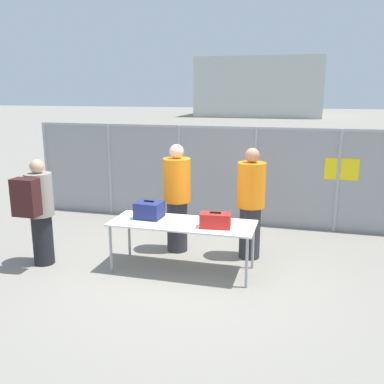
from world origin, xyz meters
The scene contains 10 objects.
ground_plane centered at (0.00, 0.00, 0.00)m, with size 120.00×120.00×0.00m, color gray.
fence_section centered at (0.02, 2.54, 1.01)m, with size 7.70×0.07×1.92m.
inspection_table centered at (0.03, 0.05, 0.69)m, with size 2.09×0.79×0.74m.
suitcase_navy centered at (-0.52, 0.15, 0.86)m, with size 0.40×0.36×0.27m.
suitcase_red centered at (0.53, -0.06, 0.84)m, with size 0.44×0.25×0.23m.
traveler_hooded centered at (-2.10, -0.31, 0.89)m, with size 0.40×0.62×1.62m.
security_worker_near centered at (-0.29, 0.81, 0.91)m, with size 0.44×0.44×1.77m.
security_worker_far centered at (0.91, 0.82, 0.90)m, with size 0.43×0.43×1.75m.
utility_trailer centered at (1.63, 5.17, 0.42)m, with size 3.68×2.00×0.73m.
distant_hangar centered at (-3.12, 41.47, 2.87)m, with size 12.21×11.55×5.74m.
Camera 1 is at (1.68, -5.60, 2.59)m, focal length 40.00 mm.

